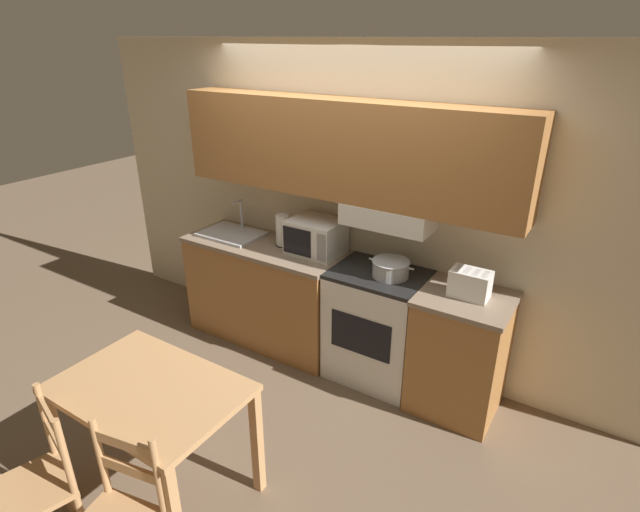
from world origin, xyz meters
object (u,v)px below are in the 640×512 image
at_px(sink_basin, 232,233).
at_px(dining_table, 151,403).
at_px(microwave, 316,236).
at_px(paper_towel_roll, 283,230).
at_px(stove_range, 376,325).
at_px(cooking_pot, 391,268).
at_px(toaster, 470,284).
at_px(chair_left_of_table, 37,486).

relative_size(sink_basin, dining_table, 0.51).
xyz_separation_m(microwave, sink_basin, (-0.85, -0.08, -0.12)).
distance_m(sink_basin, paper_towel_roll, 0.54).
height_order(stove_range, cooking_pot, cooking_pot).
xyz_separation_m(microwave, toaster, (1.29, -0.08, -0.04)).
bearing_deg(paper_towel_roll, sink_basin, -173.45).
height_order(dining_table, chair_left_of_table, chair_left_of_table).
bearing_deg(toaster, chair_left_of_table, -122.55).
xyz_separation_m(cooking_pot, sink_basin, (-1.55, -0.00, -0.05)).
distance_m(cooking_pot, chair_left_of_table, 2.51).
relative_size(toaster, sink_basin, 0.51).
bearing_deg(sink_basin, microwave, 5.26).
bearing_deg(stove_range, paper_towel_roll, 176.92).
distance_m(toaster, paper_towel_roll, 1.61).
distance_m(sink_basin, chair_left_of_table, 2.44).
distance_m(cooking_pot, microwave, 0.71).
bearing_deg(cooking_pot, stove_range, 175.04).
distance_m(toaster, sink_basin, 2.14).
height_order(stove_range, toaster, toaster).
xyz_separation_m(cooking_pot, dining_table, (-0.67, -1.71, -0.33)).
relative_size(stove_range, microwave, 2.19).
xyz_separation_m(stove_range, sink_basin, (-1.46, -0.01, 0.48)).
xyz_separation_m(toaster, sink_basin, (-2.14, -0.00, -0.08)).
xyz_separation_m(microwave, chair_left_of_table, (-0.17, -2.37, -0.62)).
distance_m(stove_range, sink_basin, 1.53).
distance_m(cooking_pot, paper_towel_roll, 1.03).
height_order(toaster, dining_table, toaster).
bearing_deg(stove_range, cooking_pot, -4.96).
bearing_deg(stove_range, sink_basin, -179.61).
relative_size(stove_range, toaster, 3.35).
xyz_separation_m(cooking_pot, paper_towel_roll, (-1.03, 0.06, 0.07)).
height_order(cooking_pot, dining_table, cooking_pot).
bearing_deg(dining_table, sink_basin, 117.46).
xyz_separation_m(stove_range, microwave, (-0.61, 0.07, 0.60)).
distance_m(stove_range, cooking_pot, 0.54).
distance_m(sink_basin, dining_table, 1.94).
xyz_separation_m(dining_table, chair_left_of_table, (-0.21, -0.59, -0.21)).
bearing_deg(chair_left_of_table, paper_towel_roll, 110.40).
height_order(cooking_pot, toaster, toaster).
relative_size(microwave, paper_towel_roll, 1.56).
distance_m(toaster, chair_left_of_table, 2.78).
height_order(stove_range, microwave, microwave).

